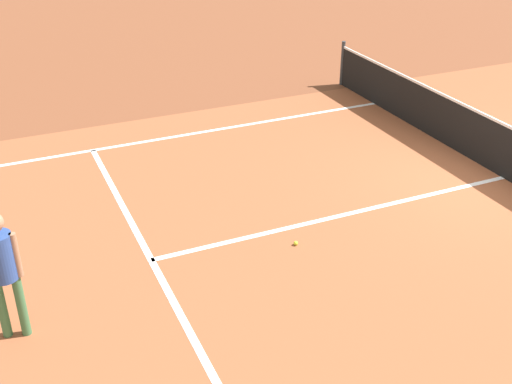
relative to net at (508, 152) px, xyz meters
The scene contains 8 objects.
ground_plane 0.49m from the net, ahead, with size 60.00×60.00×0.00m, color brown.
court_surface_inbounds 0.49m from the net, ahead, with size 10.62×24.40×0.00m, color #9E5433.
line_sideline_left 7.24m from the net, 124.66° to the right, with size 0.10×11.89×0.01m, color white.
line_service_near 6.42m from the net, 90.00° to the right, with size 8.22×0.10×0.01m, color white.
line_center_service 3.24m from the net, 90.00° to the right, with size 0.10×6.40×0.01m, color white.
net is the anchor object (origin of this frame).
player_near 8.37m from the net, 83.77° to the right, with size 1.13×0.74×1.67m.
tennis_ball_mid_court 4.40m from the net, 83.78° to the right, with size 0.07×0.07×0.07m, color #CCE033.
Camera 1 is at (7.53, -8.12, 5.13)m, focal length 45.27 mm.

